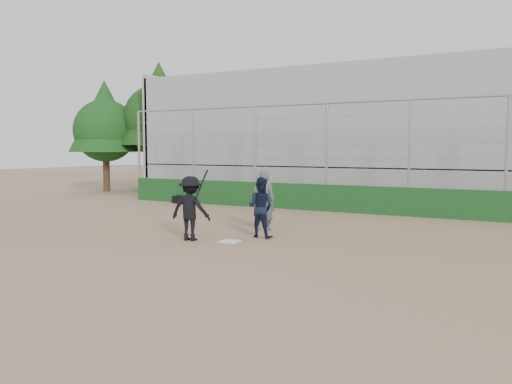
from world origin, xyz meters
The scene contains 10 objects.
ground centered at (0.00, 0.00, 0.00)m, with size 90.00×90.00×0.00m, color brown.
home_plate centered at (0.00, 0.00, 0.01)m, with size 0.44×0.44×0.02m, color white.
backstop centered at (0.00, 7.00, 0.96)m, with size 18.10×0.25×4.04m.
bleachers centered at (0.00, 11.95, 2.92)m, with size 20.25×6.70×6.98m.
tree_left centered at (-11.00, 11.00, 4.39)m, with size 4.48×4.48×7.00m.
tree_right centered at (-13.50, 9.50, 3.76)m, with size 3.84×3.84×6.00m.
batter_at_plate centered at (-0.99, -0.29, 0.82)m, with size 1.13×0.80×1.81m.
catcher_crouched centered at (0.40, 0.89, 0.54)m, with size 0.85×0.70×1.08m.
umpire centered at (-0.07, 2.01, 0.78)m, with size 0.63×0.42×1.56m, color #4B545F.
equipment_bag centered at (-6.39, 6.53, 0.16)m, with size 0.80×0.52×0.35m.
Camera 1 is at (6.37, -10.64, 2.34)m, focal length 35.00 mm.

